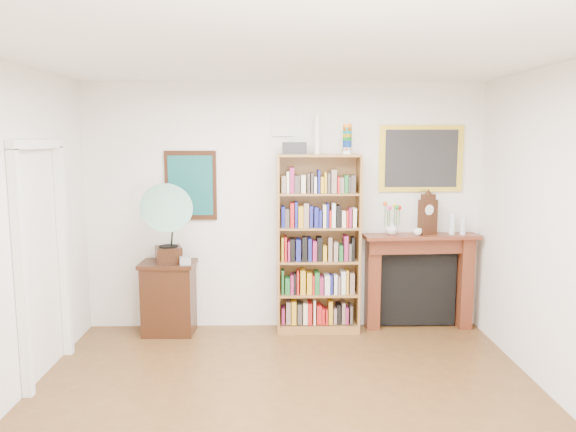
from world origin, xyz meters
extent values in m
cube|color=white|center=(0.00, 0.00, 2.80)|extent=(4.50, 5.00, 0.01)
cube|color=white|center=(0.00, 2.50, 1.40)|extent=(4.50, 0.01, 2.80)
cube|color=white|center=(-2.21, 0.73, 1.05)|extent=(0.08, 0.08, 2.10)
cube|color=white|center=(-2.21, 1.67, 1.05)|extent=(0.08, 0.08, 2.10)
cube|color=white|center=(-2.21, 1.20, 2.13)|extent=(0.08, 1.02, 0.08)
cube|color=black|center=(-1.05, 2.48, 1.65)|extent=(0.58, 0.03, 0.78)
cube|color=#125456|center=(-1.05, 2.46, 1.65)|extent=(0.50, 0.01, 0.67)
cube|color=white|center=(0.00, 2.48, 2.35)|extent=(0.26, 0.03, 0.30)
cube|color=silver|center=(0.00, 2.46, 2.35)|extent=(0.22, 0.01, 0.26)
cube|color=gold|center=(1.55, 2.48, 1.95)|extent=(0.95, 0.03, 0.75)
cube|color=#262628|center=(1.55, 2.46, 1.95)|extent=(0.82, 0.01, 0.65)
cube|color=brown|center=(-0.06, 2.32, 1.00)|extent=(0.03, 0.33, 2.01)
cube|color=brown|center=(0.83, 2.32, 1.00)|extent=(0.03, 0.33, 2.01)
cube|color=brown|center=(0.38, 2.32, 1.99)|extent=(0.92, 0.33, 0.03)
cube|color=brown|center=(0.38, 2.32, 0.04)|extent=(0.92, 0.33, 0.09)
cube|color=brown|center=(0.38, 2.47, 1.00)|extent=(0.92, 0.02, 2.01)
cube|color=brown|center=(0.38, 2.32, 0.43)|extent=(0.87, 0.31, 0.02)
cube|color=brown|center=(0.38, 2.32, 0.81)|extent=(0.87, 0.31, 0.02)
cube|color=brown|center=(0.38, 2.32, 1.19)|extent=(0.87, 0.31, 0.02)
cube|color=brown|center=(0.38, 2.32, 1.57)|extent=(0.87, 0.31, 0.02)
cube|color=black|center=(-1.29, 2.26, 0.41)|extent=(0.61, 0.45, 0.82)
cube|color=#4F2512|center=(1.02, 2.38, 0.53)|extent=(0.16, 0.20, 1.06)
cube|color=#4F2512|center=(2.08, 2.38, 0.53)|extent=(0.16, 0.20, 1.06)
cube|color=#4F2512|center=(1.55, 2.38, 0.98)|extent=(1.22, 0.27, 0.17)
cube|color=#4F2512|center=(1.55, 2.34, 1.08)|extent=(1.32, 0.39, 0.04)
cube|color=black|center=(1.55, 2.44, 0.44)|extent=(0.88, 0.09, 0.85)
cube|color=black|center=(-1.28, 2.29, 0.90)|extent=(0.34, 0.34, 0.17)
cylinder|color=black|center=(-1.28, 2.29, 0.99)|extent=(0.26, 0.26, 0.01)
cone|color=#2C4033|center=(-1.28, 2.12, 1.36)|extent=(0.72, 0.81, 0.70)
cube|color=#B6B6C3|center=(-1.08, 2.15, 0.86)|extent=(0.14, 0.14, 0.08)
cube|color=black|center=(1.62, 2.37, 1.30)|extent=(0.22, 0.18, 0.39)
cylinder|color=white|center=(1.62, 2.31, 1.39)|extent=(0.11, 0.06, 0.12)
cube|color=black|center=(1.62, 2.37, 1.52)|extent=(0.17, 0.14, 0.07)
imported|color=silver|center=(1.21, 2.36, 1.18)|extent=(0.19, 0.19, 0.15)
imported|color=silver|center=(1.49, 2.30, 1.14)|extent=(0.12, 0.12, 0.08)
cylinder|color=silver|center=(1.90, 2.37, 1.22)|extent=(0.07, 0.07, 0.24)
cylinder|color=silver|center=(2.01, 2.34, 1.20)|extent=(0.06, 0.06, 0.20)
camera|label=1|loc=(-0.08, -3.84, 2.20)|focal=35.00mm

